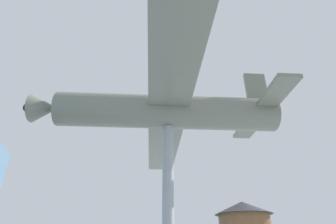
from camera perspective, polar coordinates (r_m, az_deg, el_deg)
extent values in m
cylinder|color=#999EA3|center=(11.38, 0.00, -19.01)|extent=(0.49, 0.49, 6.77)
cylinder|color=slate|center=(12.74, 0.00, 0.00)|extent=(3.93, 10.63, 1.64)
cube|color=slate|center=(12.74, 0.00, 0.00)|extent=(19.63, 6.23, 0.18)
cube|color=slate|center=(13.85, 19.51, -0.12)|extent=(6.37, 2.37, 0.18)
cube|color=slate|center=(14.41, 18.77, 4.05)|extent=(0.42, 1.11, 2.29)
cone|color=slate|center=(13.72, -25.25, 0.72)|extent=(1.62, 1.48, 1.39)
sphere|color=black|center=(14.03, -28.19, 0.80)|extent=(0.44, 0.44, 0.44)
cone|color=#2D2D33|center=(5.52, 15.92, -19.45)|extent=(1.09, 1.09, 0.24)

